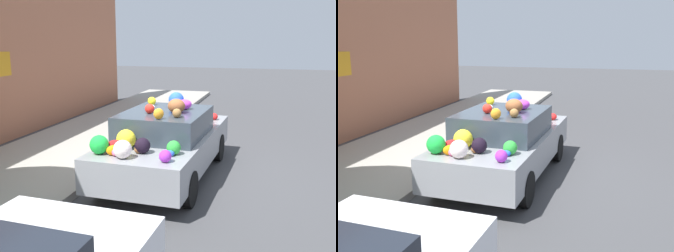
% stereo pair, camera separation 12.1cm
% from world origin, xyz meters
% --- Properties ---
extents(ground_plane, '(60.00, 60.00, 0.00)m').
position_xyz_m(ground_plane, '(0.00, 0.00, 0.00)').
color(ground_plane, '#424244').
extents(sidewalk_curb, '(24.00, 3.20, 0.14)m').
position_xyz_m(sidewalk_curb, '(0.00, 2.70, 0.07)').
color(sidewalk_curb, '#9E998E').
rests_on(sidewalk_curb, ground).
extents(fire_hydrant, '(0.20, 0.20, 0.70)m').
position_xyz_m(fire_hydrant, '(1.71, 1.64, 0.49)').
color(fire_hydrant, '#B2B2B7').
rests_on(fire_hydrant, sidewalk_curb).
extents(art_car, '(4.33, 1.86, 1.69)m').
position_xyz_m(art_car, '(-0.07, -0.13, 0.74)').
color(art_car, gray).
rests_on(art_car, ground).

